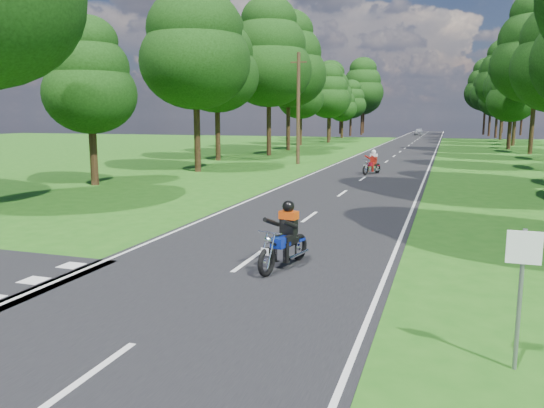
% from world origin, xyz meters
% --- Properties ---
extents(ground, '(160.00, 160.00, 0.00)m').
position_xyz_m(ground, '(0.00, 0.00, 0.00)').
color(ground, '#1F5814').
rests_on(ground, ground).
extents(main_road, '(7.00, 140.00, 0.02)m').
position_xyz_m(main_road, '(0.00, 50.00, 0.01)').
color(main_road, black).
rests_on(main_road, ground).
extents(road_markings, '(7.40, 140.00, 0.01)m').
position_xyz_m(road_markings, '(-0.14, 48.13, 0.02)').
color(road_markings, silver).
rests_on(road_markings, main_road).
extents(treeline, '(40.00, 115.35, 14.78)m').
position_xyz_m(treeline, '(1.43, 60.06, 8.25)').
color(treeline, black).
rests_on(treeline, ground).
extents(telegraph_pole, '(1.20, 0.26, 8.00)m').
position_xyz_m(telegraph_pole, '(-6.00, 28.00, 4.07)').
color(telegraph_pole, '#382616').
rests_on(telegraph_pole, ground).
extents(road_sign, '(0.45, 0.07, 2.00)m').
position_xyz_m(road_sign, '(5.50, -2.01, 1.34)').
color(road_sign, slate).
rests_on(road_sign, ground).
extents(rider_near_blue, '(1.00, 1.96, 1.56)m').
position_xyz_m(rider_near_blue, '(0.99, 1.72, 0.80)').
color(rider_near_blue, '#0E259C').
rests_on(rider_near_blue, main_road).
extents(rider_far_red, '(1.18, 1.86, 1.47)m').
position_xyz_m(rider_far_red, '(0.14, 22.60, 0.75)').
color(rider_far_red, '#A50C25').
rests_on(rider_far_red, main_road).
extents(distant_car, '(1.55, 3.72, 1.26)m').
position_xyz_m(distant_car, '(-0.82, 92.96, 0.65)').
color(distant_car, silver).
rests_on(distant_car, main_road).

